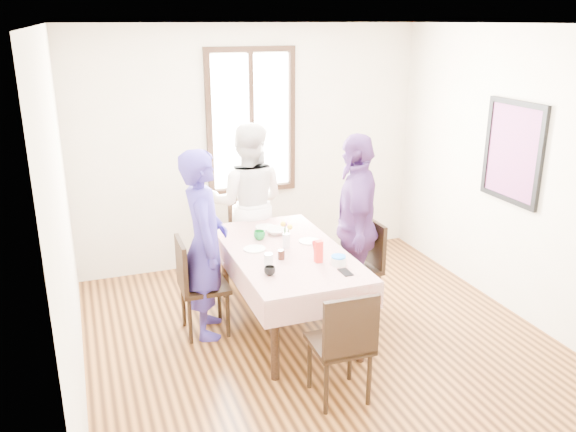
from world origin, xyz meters
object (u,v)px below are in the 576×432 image
Objects in this scene: chair_left at (204,286)px; person_left at (204,244)px; chair_near at (339,343)px; person_right at (355,226)px; person_far at (250,204)px; chair_far at (250,239)px; chair_right at (355,268)px; dining_table at (286,289)px.

chair_left is 0.40m from person_left.
person_right is at bearing 61.18° from chair_near.
person_left is (0.02, 0.00, 0.40)m from chair_left.
chair_far is at bearing -68.88° from person_far.
chair_right is (1.46, -0.11, 0.00)m from chair_left.
chair_left is at bearing 84.92° from chair_right.
person_right is (0.71, 1.21, 0.43)m from chair_near.
dining_table is 0.97× the size of person_far.
chair_near is 1.47m from person_right.
dining_table is at bearing -91.99° from person_left.
person_far is (0.00, 2.30, 0.41)m from chair_near.
person_right reaches higher than dining_table.
person_left reaches higher than chair_right.
person_far reaches higher than dining_table.
person_left reaches higher than chair_near.
chair_left is 1.00× the size of chair_right.
chair_left is 0.51× the size of person_right.
person_left is (-0.71, -1.00, 0.40)m from chair_far.
person_left is at bearing 63.23° from chair_far.
person_far is 1.30m from person_right.
chair_left is at bearing 167.75° from dining_table.
person_right is at bearing 89.05° from chair_right.
chair_near is 2.34m from person_far.
person_left is at bearing 90.73° from chair_left.
chair_right and chair_near have the same top height.
chair_near is (-0.73, -1.21, 0.00)m from chair_right.
person_far is (0.00, -0.02, 0.41)m from chair_far.
person_right is at bearing 144.26° from person_far.
person_left is 1.42m from person_right.
chair_right is at bearing 60.51° from chair_near.
person_far is at bearing 91.50° from chair_near.
person_right is at bearing 131.17° from chair_far.
dining_table is 1.85× the size of chair_right.
person_far is at bearing 98.53° from chair_far.
person_far reaches higher than chair_near.
dining_table is at bearing 78.48° from chair_left.
person_far reaches higher than chair_left.
chair_right reaches higher than dining_table.
person_right is (0.71, 0.05, 0.51)m from dining_table.
chair_near is at bearing 111.12° from person_far.
chair_left is at bearing 120.43° from chair_near.
chair_right is at bearing 144.97° from person_far.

